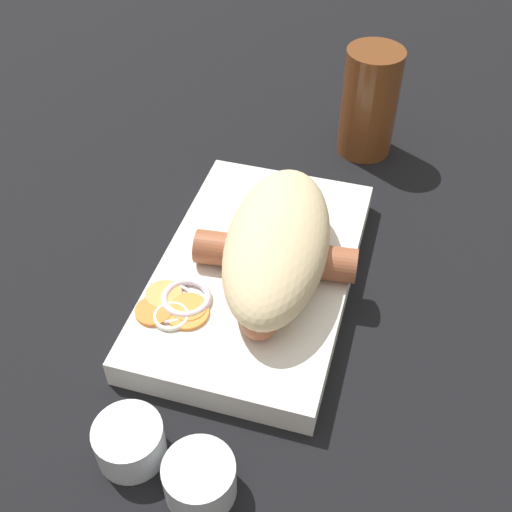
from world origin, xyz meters
TOP-DOWN VIEW (x-y plane):
  - ground_plane at (0.00, 0.00)m, footprint 3.00×3.00m
  - food_tray at (0.00, 0.00)m, footprint 0.27×0.17m
  - bread_roll at (0.00, 0.02)m, footprint 0.20×0.10m
  - sausage at (0.00, 0.02)m, footprint 0.17×0.14m
  - pickled_veggies at (0.06, -0.05)m, footprint 0.06×0.07m
  - condiment_cup_near at (0.18, -0.04)m, footprint 0.05×0.05m
  - condiment_cup_far at (0.20, 0.02)m, footprint 0.05×0.05m
  - drink_glass at (-0.24, 0.06)m, footprint 0.06×0.06m

SIDE VIEW (x-z plane):
  - ground_plane at x=0.00m, z-range 0.00..0.00m
  - food_tray at x=0.00m, z-range 0.00..0.03m
  - condiment_cup_near at x=0.18m, z-range 0.00..0.03m
  - condiment_cup_far at x=0.20m, z-range 0.00..0.03m
  - pickled_veggies at x=0.06m, z-range 0.03..0.03m
  - sausage at x=0.00m, z-range 0.03..0.06m
  - bread_roll at x=0.00m, z-range 0.03..0.09m
  - drink_glass at x=-0.24m, z-range 0.00..0.12m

